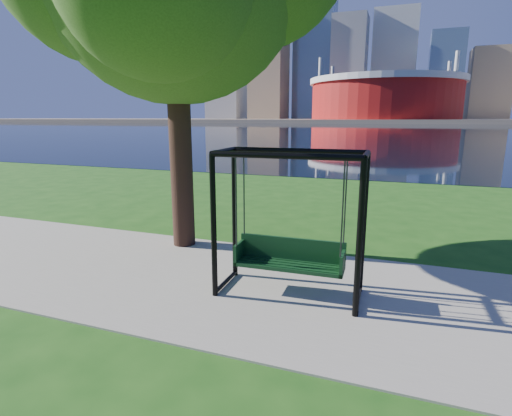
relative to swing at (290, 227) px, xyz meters
The scene contains 7 objects.
ground 1.38m from the swing, 136.70° to the left, with size 900.00×900.00×0.00m, color #1E5114.
path 1.25m from the swing, behind, with size 120.00×4.00×0.03m, color #9E937F.
river 102.57m from the swing, 90.33° to the left, with size 900.00×180.00×0.02m, color black.
far_bank 306.57m from the swing, 90.11° to the left, with size 900.00×228.00×2.00m, color #937F60.
stadium 236.17m from the swing, 92.58° to the left, with size 83.00×83.00×32.00m.
skyline 321.88m from the swing, 90.87° to the left, with size 392.00×66.00×96.50m.
swing is the anchor object (origin of this frame).
Camera 1 is at (2.15, -6.31, 2.75)m, focal length 28.00 mm.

